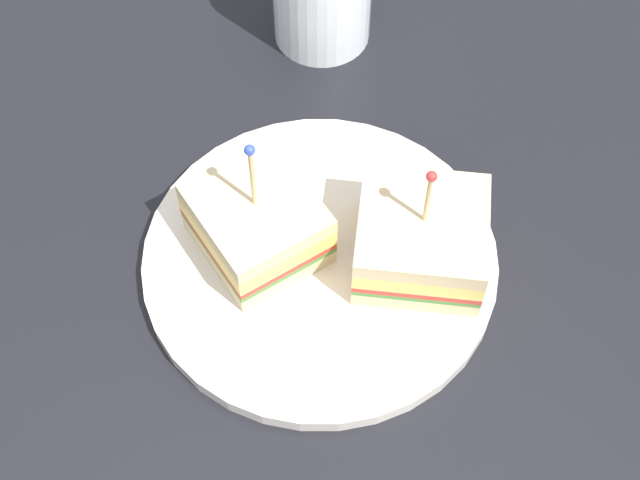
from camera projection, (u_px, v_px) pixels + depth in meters
ground_plane at (320, 272)px, 64.92cm from camera, size 113.76×113.76×2.00cm
plate at (320, 260)px, 63.57cm from camera, size 24.50×24.50×1.21cm
sandwich_half_front at (257, 223)px, 61.58cm from camera, size 10.39×10.75×10.68cm
sandwich_half_back at (421, 239)px, 60.93cm from camera, size 10.01×9.87×9.73cm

